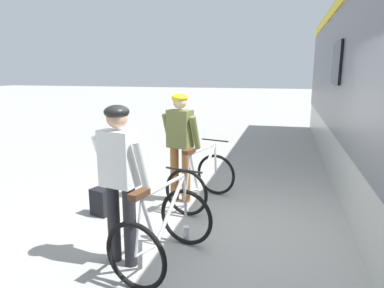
{
  "coord_description": "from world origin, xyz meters",
  "views": [
    {
      "loc": [
        0.55,
        -4.22,
        2.1
      ],
      "look_at": [
        -0.74,
        0.53,
        1.05
      ],
      "focal_mm": 32.1,
      "sensor_mm": 36.0,
      "label": 1
    }
  ],
  "objects_px": {
    "cyclist_far_in_olive": "(180,138)",
    "bicycle_near_silver": "(163,231)",
    "cyclist_near_in_white": "(120,172)",
    "water_bottle_near_the_bikes": "(186,234)",
    "backpack_on_platform": "(101,202)",
    "bicycle_far_white": "(202,180)"
  },
  "relations": [
    {
      "from": "backpack_on_platform",
      "to": "cyclist_far_in_olive",
      "type": "bearing_deg",
      "value": 57.88
    },
    {
      "from": "cyclist_near_in_white",
      "to": "backpack_on_platform",
      "type": "distance_m",
      "value": 1.65
    },
    {
      "from": "water_bottle_near_the_bikes",
      "to": "cyclist_far_in_olive",
      "type": "bearing_deg",
      "value": 110.02
    },
    {
      "from": "backpack_on_platform",
      "to": "water_bottle_near_the_bikes",
      "type": "height_order",
      "value": "backpack_on_platform"
    },
    {
      "from": "bicycle_near_silver",
      "to": "backpack_on_platform",
      "type": "relative_size",
      "value": 2.99
    },
    {
      "from": "cyclist_far_in_olive",
      "to": "water_bottle_near_the_bikes",
      "type": "distance_m",
      "value": 1.7
    },
    {
      "from": "cyclist_far_in_olive",
      "to": "backpack_on_platform",
      "type": "distance_m",
      "value": 1.56
    },
    {
      "from": "cyclist_near_in_white",
      "to": "cyclist_far_in_olive",
      "type": "height_order",
      "value": "same"
    },
    {
      "from": "cyclist_far_in_olive",
      "to": "backpack_on_platform",
      "type": "relative_size",
      "value": 4.4
    },
    {
      "from": "cyclist_far_in_olive",
      "to": "bicycle_near_silver",
      "type": "distance_m",
      "value": 2.05
    },
    {
      "from": "backpack_on_platform",
      "to": "water_bottle_near_the_bikes",
      "type": "distance_m",
      "value": 1.52
    },
    {
      "from": "backpack_on_platform",
      "to": "water_bottle_near_the_bikes",
      "type": "relative_size",
      "value": 2.06
    },
    {
      "from": "cyclist_near_in_white",
      "to": "water_bottle_near_the_bikes",
      "type": "bearing_deg",
      "value": 50.21
    },
    {
      "from": "cyclist_far_in_olive",
      "to": "water_bottle_near_the_bikes",
      "type": "bearing_deg",
      "value": -69.98
    },
    {
      "from": "cyclist_far_in_olive",
      "to": "bicycle_near_silver",
      "type": "xyz_separation_m",
      "value": [
        0.39,
        -1.9,
        -0.65
      ]
    },
    {
      "from": "cyclist_near_in_white",
      "to": "bicycle_far_white",
      "type": "distance_m",
      "value": 2.06
    },
    {
      "from": "cyclist_far_in_olive",
      "to": "bicycle_far_white",
      "type": "distance_m",
      "value": 0.76
    },
    {
      "from": "bicycle_far_white",
      "to": "water_bottle_near_the_bikes",
      "type": "xyz_separation_m",
      "value": [
        0.1,
        -1.26,
        -0.3
      ]
    },
    {
      "from": "bicycle_near_silver",
      "to": "water_bottle_near_the_bikes",
      "type": "xyz_separation_m",
      "value": [
        0.09,
        0.58,
        -0.3
      ]
    },
    {
      "from": "water_bottle_near_the_bikes",
      "to": "backpack_on_platform",
      "type": "bearing_deg",
      "value": 163.15
    },
    {
      "from": "cyclist_far_in_olive",
      "to": "backpack_on_platform",
      "type": "xyz_separation_m",
      "value": [
        -0.97,
        -0.88,
        -0.85
      ]
    },
    {
      "from": "backpack_on_platform",
      "to": "cyclist_near_in_white",
      "type": "bearing_deg",
      "value": -34.97
    }
  ]
}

